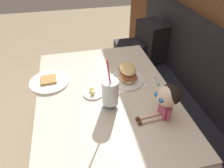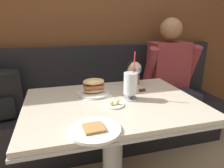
# 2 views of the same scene
# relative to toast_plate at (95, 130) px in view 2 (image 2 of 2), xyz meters

# --- Properties ---
(wood_panel_wall) EXTENTS (4.40, 0.08, 2.40)m
(wood_panel_wall) POSITION_rel_toast_plate_xyz_m (0.18, 1.20, 0.45)
(wood_panel_wall) COLOR brown
(wood_panel_wall) RESTS_ON ground
(booth_bench) EXTENTS (2.60, 0.48, 1.00)m
(booth_bench) POSITION_rel_toast_plate_xyz_m (0.18, 0.96, -0.42)
(booth_bench) COLOR black
(booth_bench) RESTS_ON ground
(diner_table) EXTENTS (1.11, 0.81, 0.74)m
(diner_table) POSITION_rel_toast_plate_xyz_m (0.18, 0.33, -0.21)
(diner_table) COLOR beige
(diner_table) RESTS_ON ground
(toast_plate) EXTENTS (0.25, 0.25, 0.03)m
(toast_plate) POSITION_rel_toast_plate_xyz_m (0.00, 0.00, 0.00)
(toast_plate) COLOR white
(toast_plate) RESTS_ON diner_table
(milkshake_glass) EXTENTS (0.10, 0.10, 0.32)m
(milkshake_glass) POSITION_rel_toast_plate_xyz_m (0.30, 0.33, 0.09)
(milkshake_glass) COLOR silver
(milkshake_glass) RESTS_ON diner_table
(sandwich_plate) EXTENTS (0.23, 0.23, 0.12)m
(sandwich_plate) POSITION_rel_toast_plate_xyz_m (0.09, 0.49, 0.04)
(sandwich_plate) COLOR white
(sandwich_plate) RESTS_ON diner_table
(butter_saucer) EXTENTS (0.12, 0.12, 0.04)m
(butter_saucer) POSITION_rel_toast_plate_xyz_m (0.17, 0.26, 0.00)
(butter_saucer) COLOR white
(butter_saucer) RESTS_ON diner_table
(butter_knife) EXTENTS (0.24, 0.04, 0.01)m
(butter_knife) POSITION_rel_toast_plate_xyz_m (0.17, 0.67, -0.00)
(butter_knife) COLOR silver
(butter_knife) RESTS_ON diner_table
(seated_doll) EXTENTS (0.12, 0.22, 0.20)m
(seated_doll) POSITION_rel_toast_plate_xyz_m (0.43, 0.59, 0.12)
(seated_doll) COLOR #B74C6B
(seated_doll) RESTS_ON diner_table
(backpack) EXTENTS (0.34, 0.30, 0.41)m
(backpack) POSITION_rel_toast_plate_xyz_m (-0.60, 0.93, -0.09)
(backpack) COLOR black
(backpack) RESTS_ON booth_bench
(diner_patron) EXTENTS (0.55, 0.48, 0.81)m
(diner_patron) POSITION_rel_toast_plate_xyz_m (0.94, 0.91, -0.01)
(diner_patron) COLOR maroon
(diner_patron) RESTS_ON booth_bench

